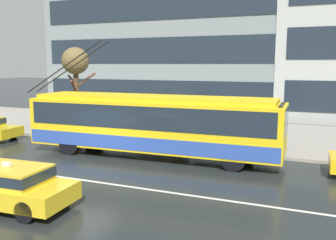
{
  "coord_description": "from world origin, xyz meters",
  "views": [
    {
      "loc": [
        9.08,
        -12.37,
        4.32
      ],
      "look_at": [
        2.66,
        3.04,
        1.79
      ],
      "focal_mm": 39.7,
      "sensor_mm": 36.0,
      "label": 1
    }
  ],
  "objects_px": {
    "pedestrian_walking_past": "(180,116)",
    "pedestrian_approaching_curb": "(142,106)",
    "street_tree_bare": "(75,64)",
    "taxi_oncoming_near": "(6,184)",
    "bus_shelter": "(162,107)",
    "pedestrian_at_shelter": "(229,123)",
    "trolleybus": "(152,123)"
  },
  "relations": [
    {
      "from": "bus_shelter",
      "to": "pedestrian_walking_past",
      "type": "height_order",
      "value": "bus_shelter"
    },
    {
      "from": "trolleybus",
      "to": "pedestrian_at_shelter",
      "type": "bearing_deg",
      "value": 56.96
    },
    {
      "from": "taxi_oncoming_near",
      "to": "pedestrian_approaching_curb",
      "type": "distance_m",
      "value": 11.88
    },
    {
      "from": "bus_shelter",
      "to": "pedestrian_approaching_curb",
      "type": "bearing_deg",
      "value": 151.81
    },
    {
      "from": "taxi_oncoming_near",
      "to": "bus_shelter",
      "type": "height_order",
      "value": "bus_shelter"
    },
    {
      "from": "trolleybus",
      "to": "bus_shelter",
      "type": "xyz_separation_m",
      "value": [
        -1.04,
        3.5,
        0.35
      ]
    },
    {
      "from": "pedestrian_walking_past",
      "to": "pedestrian_approaching_curb",
      "type": "bearing_deg",
      "value": 146.71
    },
    {
      "from": "street_tree_bare",
      "to": "bus_shelter",
      "type": "bearing_deg",
      "value": 1.84
    },
    {
      "from": "bus_shelter",
      "to": "taxi_oncoming_near",
      "type": "bearing_deg",
      "value": -92.31
    },
    {
      "from": "pedestrian_at_shelter",
      "to": "street_tree_bare",
      "type": "distance_m",
      "value": 9.87
    },
    {
      "from": "pedestrian_at_shelter",
      "to": "pedestrian_walking_past",
      "type": "distance_m",
      "value": 2.87
    },
    {
      "from": "trolleybus",
      "to": "bus_shelter",
      "type": "height_order",
      "value": "trolleybus"
    },
    {
      "from": "pedestrian_approaching_curb",
      "to": "street_tree_bare",
      "type": "distance_m",
      "value": 4.78
    },
    {
      "from": "taxi_oncoming_near",
      "to": "pedestrian_approaching_curb",
      "type": "height_order",
      "value": "pedestrian_approaching_curb"
    },
    {
      "from": "taxi_oncoming_near",
      "to": "street_tree_bare",
      "type": "xyz_separation_m",
      "value": [
        -5.17,
        10.69,
        3.59
      ]
    },
    {
      "from": "bus_shelter",
      "to": "street_tree_bare",
      "type": "bearing_deg",
      "value": -178.16
    },
    {
      "from": "pedestrian_at_shelter",
      "to": "pedestrian_walking_past",
      "type": "bearing_deg",
      "value": -138.17
    },
    {
      "from": "bus_shelter",
      "to": "pedestrian_approaching_curb",
      "type": "xyz_separation_m",
      "value": [
        -1.67,
        0.9,
        -0.13
      ]
    },
    {
      "from": "pedestrian_approaching_curb",
      "to": "street_tree_bare",
      "type": "xyz_separation_m",
      "value": [
        -3.93,
        -1.08,
        2.5
      ]
    },
    {
      "from": "taxi_oncoming_near",
      "to": "bus_shelter",
      "type": "xyz_separation_m",
      "value": [
        0.44,
        10.87,
        1.22
      ]
    },
    {
      "from": "trolleybus",
      "to": "street_tree_bare",
      "type": "height_order",
      "value": "trolleybus"
    },
    {
      "from": "trolleybus",
      "to": "bus_shelter",
      "type": "bearing_deg",
      "value": 106.56
    },
    {
      "from": "taxi_oncoming_near",
      "to": "pedestrian_approaching_curb",
      "type": "xyz_separation_m",
      "value": [
        -1.24,
        11.77,
        1.09
      ]
    },
    {
      "from": "trolleybus",
      "to": "street_tree_bare",
      "type": "relative_size",
      "value": 2.49
    },
    {
      "from": "taxi_oncoming_near",
      "to": "pedestrian_walking_past",
      "type": "xyz_separation_m",
      "value": [
        2.06,
        9.61,
        0.97
      ]
    },
    {
      "from": "street_tree_bare",
      "to": "pedestrian_approaching_curb",
      "type": "bearing_deg",
      "value": 15.31
    },
    {
      "from": "pedestrian_walking_past",
      "to": "street_tree_bare",
      "type": "relative_size",
      "value": 0.38
    },
    {
      "from": "taxi_oncoming_near",
      "to": "bus_shelter",
      "type": "distance_m",
      "value": 10.95
    },
    {
      "from": "pedestrian_approaching_curb",
      "to": "street_tree_bare",
      "type": "height_order",
      "value": "street_tree_bare"
    },
    {
      "from": "street_tree_bare",
      "to": "trolleybus",
      "type": "bearing_deg",
      "value": -26.54
    },
    {
      "from": "pedestrian_at_shelter",
      "to": "pedestrian_approaching_curb",
      "type": "height_order",
      "value": "pedestrian_approaching_curb"
    },
    {
      "from": "bus_shelter",
      "to": "pedestrian_approaching_curb",
      "type": "relative_size",
      "value": 2.06
    }
  ]
}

